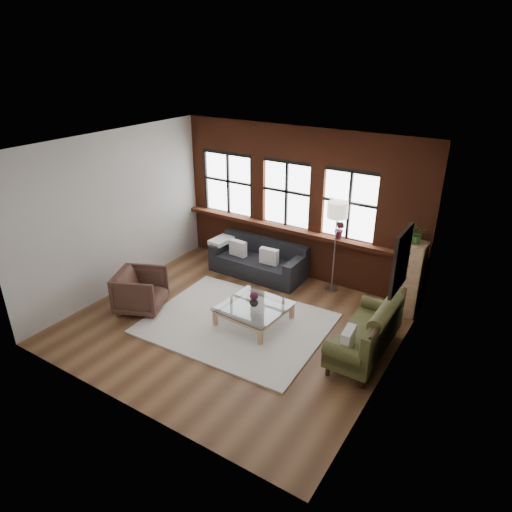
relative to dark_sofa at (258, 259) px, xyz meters
The scene contains 26 objects.
floor 2.05m from the dark_sofa, 70.24° to the right, with size 5.50×5.50×0.00m, color brown.
ceiling 3.47m from the dark_sofa, 70.24° to the right, with size 5.50×5.50×0.00m, color white.
wall_back 1.52m from the dark_sofa, 41.31° to the left, with size 5.50×5.50×0.00m, color #B8B4AB.
wall_front 4.62m from the dark_sofa, 81.18° to the right, with size 5.50×5.50×0.00m, color #B8B4AB.
wall_left 3.06m from the dark_sofa, 137.41° to the right, with size 5.00×5.00×0.00m, color #B8B4AB.
wall_right 4.11m from the dark_sofa, 28.96° to the right, with size 5.00×5.00×0.00m, color #B8B4AB.
brick_backwall 1.50m from the dark_sofa, 38.34° to the left, with size 5.50×0.12×3.20m, color #622917, non-canonical shape.
sill_ledge 1.05m from the dark_sofa, 33.39° to the left, with size 5.50×0.30×0.08m, color #622917.
window_left 1.85m from the dark_sofa, 153.79° to the left, with size 1.38×0.10×1.50m, color black, non-canonical shape.
window_mid 1.53m from the dark_sofa, 55.17° to the left, with size 1.38×0.10×1.50m, color black, non-canonical shape.
window_right 2.32m from the dark_sofa, 17.15° to the left, with size 1.38×0.10×1.50m, color black, non-canonical shape.
wall_poster 4.04m from the dark_sofa, 25.18° to the right, with size 0.05×0.74×0.94m, color black, non-canonical shape.
shag_rug 2.05m from the dark_sofa, 68.66° to the right, with size 3.13×2.46×0.03m, color beige.
dark_sofa is the anchor object (origin of this frame).
pillow_a 0.49m from the dark_sofa, 167.33° to the right, with size 0.40×0.14×0.34m, color silver.
pillow_b 0.41m from the dark_sofa, 16.12° to the right, with size 0.40×0.14×0.34m, color silver.
vintage_settee 3.34m from the dark_sofa, 26.70° to the right, with size 0.81×1.82×0.97m, color #42411E, non-canonical shape.
pillow_settee 3.56m from the dark_sofa, 35.30° to the right, with size 0.14×0.38×0.34m, color silver.
armchair 2.65m from the dark_sofa, 114.45° to the right, with size 0.84×0.87×0.79m, color #432A21.
coffee_table 1.95m from the dark_sofa, 59.75° to the right, with size 1.11×1.11×0.37m, color tan, non-canonical shape.
vase 1.94m from the dark_sofa, 59.75° to the right, with size 0.16×0.16×0.17m, color #B2B2B2.
flowers 1.95m from the dark_sofa, 59.75° to the right, with size 0.16×0.16×0.16m, color #4A192C.
drawer_chest 3.21m from the dark_sofa, ahead, with size 0.44×0.44×1.42m, color tan.
potted_plant_top 3.42m from the dark_sofa, ahead, with size 0.33×0.29×0.37m, color #2D5923.
floor_lamp 1.80m from the dark_sofa, ahead, with size 0.40×0.40×2.04m, color #A5A5A8, non-canonical shape.
sill_plant 1.94m from the dark_sofa, 14.18° to the left, with size 0.22×0.17×0.39m, color #4A192C.
Camera 1 is at (4.10, -5.70, 4.61)m, focal length 32.00 mm.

